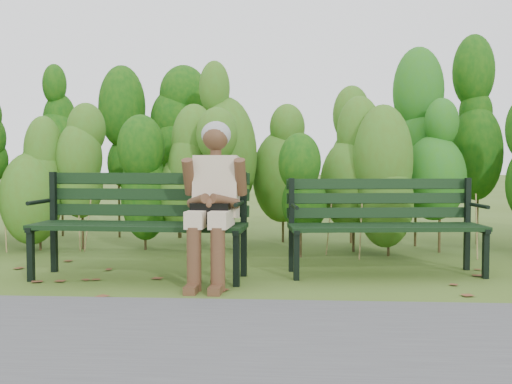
{
  "coord_description": "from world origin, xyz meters",
  "views": [
    {
      "loc": [
        0.38,
        -5.33,
        1.05
      ],
      "look_at": [
        0.0,
        0.35,
        0.75
      ],
      "focal_mm": 42.0,
      "sensor_mm": 36.0,
      "label": 1
    }
  ],
  "objects": [
    {
      "name": "bench_right",
      "position": [
        1.19,
        0.28,
        0.52
      ],
      "size": [
        1.82,
        0.77,
        0.88
      ],
      "color": "black",
      "rests_on": "ground"
    },
    {
      "name": "leaf_litter",
      "position": [
        -0.48,
        -0.32,
        0.0
      ],
      "size": [
        5.98,
        2.26,
        0.01
      ],
      "color": "brown",
      "rests_on": "ground"
    },
    {
      "name": "footpath",
      "position": [
        0.0,
        -2.2,
        0.01
      ],
      "size": [
        60.0,
        2.5,
        0.01
      ],
      "primitive_type": "cube",
      "color": "#474749",
      "rests_on": "ground"
    },
    {
      "name": "ground",
      "position": [
        0.0,
        0.0,
        0.0
      ],
      "size": [
        80.0,
        80.0,
        0.0
      ],
      "primitive_type": "plane",
      "color": "#415C1A"
    },
    {
      "name": "hedge_band",
      "position": [
        0.0,
        1.86,
        1.26
      ],
      "size": [
        11.04,
        1.67,
        2.42
      ],
      "color": "#47381E",
      "rests_on": "ground"
    },
    {
      "name": "bench_left",
      "position": [
        -1.0,
        -0.04,
        0.56
      ],
      "size": [
        1.92,
        0.71,
        0.94
      ],
      "color": "black",
      "rests_on": "ground"
    },
    {
      "name": "seated_woman",
      "position": [
        -0.32,
        -0.27,
        0.78
      ],
      "size": [
        0.56,
        0.82,
        1.39
      ],
      "color": "beige",
      "rests_on": "ground"
    }
  ]
}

